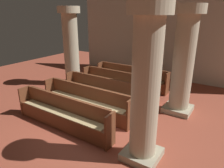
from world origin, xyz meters
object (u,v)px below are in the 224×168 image
at_px(pew_row_2, 104,90).
at_px(hymn_book, 146,68).
at_px(lectern, 153,73).
at_px(pew_row_0, 131,76).
at_px(pew_row_1, 119,83).
at_px(pillar_far_side, 71,46).
at_px(pew_row_3, 86,100).
at_px(kneeler_box_navy, 145,118).
at_px(pew_row_4, 62,112).
at_px(pillar_aisle_rear, 146,85).
at_px(pillar_aisle_side, 184,60).

distance_m(pew_row_2, hymn_book, 2.51).
bearing_deg(lectern, pew_row_0, -115.88).
distance_m(pew_row_1, pillar_far_side, 2.92).
height_order(pew_row_3, kneeler_box_navy, pew_row_3).
relative_size(pew_row_4, hymn_book, 16.85).
distance_m(pillar_far_side, pillar_aisle_rear, 6.05).
xyz_separation_m(pew_row_4, kneeler_box_navy, (1.92, 1.79, -0.42)).
distance_m(pew_row_2, kneeler_box_navy, 2.00).
height_order(pew_row_1, pew_row_2, same).
bearing_deg(pew_row_0, pew_row_2, -90.00).
xyz_separation_m(pew_row_2, pillar_far_side, (-2.58, 0.98, 1.37)).
bearing_deg(pew_row_1, pillar_far_side, -177.42).
xyz_separation_m(pillar_aisle_side, kneeler_box_navy, (-0.71, -1.29, -1.79)).
bearing_deg(pew_row_4, hymn_book, 81.86).
height_order(pew_row_2, pillar_aisle_side, pillar_aisle_side).
bearing_deg(hymn_book, pew_row_4, -98.14).
bearing_deg(pillar_aisle_side, pew_row_1, 175.64).
height_order(pew_row_4, kneeler_box_navy, pew_row_4).
bearing_deg(pew_row_1, hymn_book, 63.04).
bearing_deg(kneeler_box_navy, pew_row_0, 126.54).
bearing_deg(pew_row_3, pew_row_2, 90.00).
bearing_deg(lectern, pillar_aisle_side, -51.63).
height_order(pew_row_1, pew_row_4, same).
relative_size(pew_row_0, kneeler_box_navy, 9.50).
distance_m(pillar_aisle_side, lectern, 3.56).
height_order(pew_row_0, pew_row_2, same).
distance_m(pillar_aisle_side, kneeler_box_navy, 2.32).
height_order(pillar_aisle_side, kneeler_box_navy, pillar_aisle_side).
xyz_separation_m(pillar_far_side, pillar_aisle_rear, (5.20, -3.08, 0.00)).
relative_size(pew_row_3, pillar_aisle_rear, 0.98).
relative_size(pillar_aisle_side, pillar_far_side, 1.00).
distance_m(pillar_far_side, kneeler_box_navy, 5.03).
height_order(pew_row_3, hymn_book, hymn_book).
xyz_separation_m(pew_row_1, kneeler_box_navy, (1.92, -1.49, -0.42)).
xyz_separation_m(pew_row_1, pew_row_2, (0.00, -1.09, 0.00)).
relative_size(pew_row_4, kneeler_box_navy, 9.50).
bearing_deg(pew_row_3, lectern, 82.36).
distance_m(pew_row_0, lectern, 1.40).
bearing_deg(kneeler_box_navy, pew_row_2, 168.28).
bearing_deg(hymn_book, pew_row_1, -116.96).
height_order(pew_row_2, hymn_book, hymn_book).
xyz_separation_m(pew_row_2, pillar_aisle_side, (2.63, 0.89, 1.37)).
height_order(lectern, kneeler_box_navy, lectern).
distance_m(lectern, kneeler_box_navy, 4.07).
bearing_deg(pew_row_4, pillar_far_side, 129.13).
distance_m(lectern, hymn_book, 1.19).
height_order(pew_row_0, pillar_far_side, pillar_far_side).
xyz_separation_m(pillar_aisle_side, pillar_far_side, (-5.20, 0.08, 0.00)).
height_order(pew_row_2, lectern, lectern).
bearing_deg(kneeler_box_navy, pew_row_3, -160.02).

